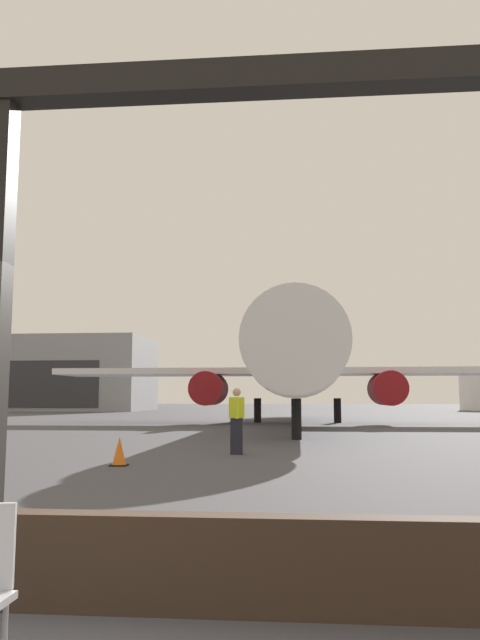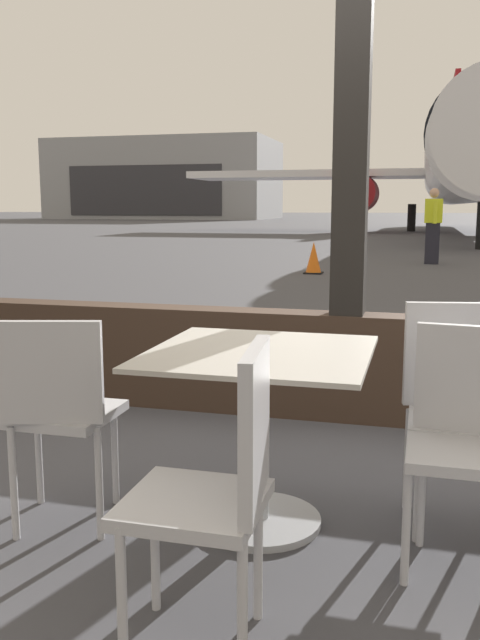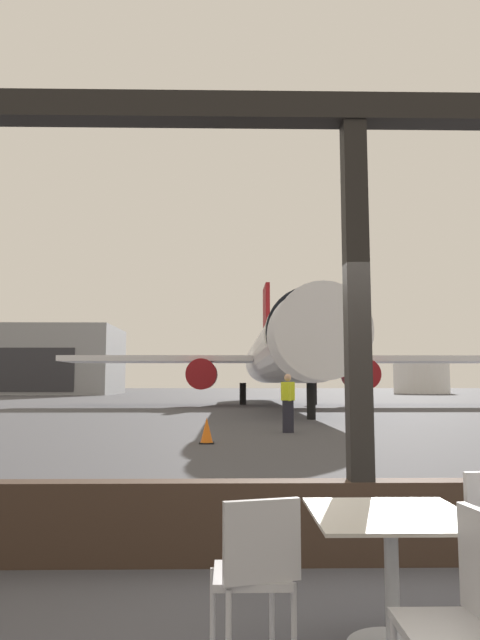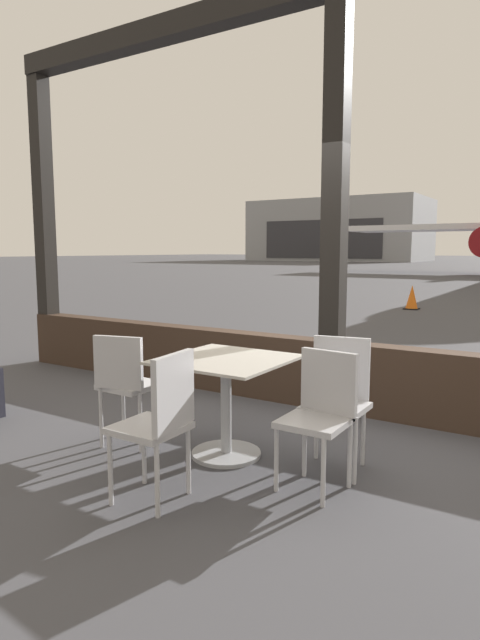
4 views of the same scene
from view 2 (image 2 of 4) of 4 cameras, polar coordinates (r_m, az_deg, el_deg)
name	(u,v)px [view 2 (image 2 of 4)]	position (r m, az deg, el deg)	size (l,w,h in m)	color
ground_plane	(416,228)	(44.20, 14.48, 7.44)	(220.00, 220.00, 0.00)	#424247
window_frame	(350,193)	(4.20, 9.21, 10.40)	(8.52, 0.24, 4.02)	#38281E
dining_table	(260,417)	(2.83, 1.66, -8.06)	(0.88, 0.88, 0.75)	#ADA89E
cafe_chair_window_left	(59,403)	(2.86, -14.88, -6.70)	(0.47, 0.47, 0.89)	#B2B2B7
cafe_chair_window_right	(466,426)	(2.66, 18.37, -8.39)	(0.42, 0.42, 0.88)	#B2B2B7
cafe_chair_aisle_left	(222,476)	(2.02, -1.48, -12.86)	(0.42, 0.42, 0.93)	#B2B2B7
cafe_chair_aisle_right	(455,395)	(2.99, 17.54, -6.01)	(0.45, 0.45, 0.92)	#B2B2B7
airplane	(463,166)	(35.79, 18.16, 12.14)	(28.26, 33.53, 10.15)	silver
ground_crew_worker	(433,225)	(16.54, 15.82, 7.65)	(0.40, 0.57, 1.74)	black
traffic_cone	(314,259)	(13.69, 6.16, 5.12)	(0.36, 0.36, 0.63)	orange
distant_hangar	(166,180)	(78.06, -6.18, 11.54)	(23.89, 13.04, 8.51)	gray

